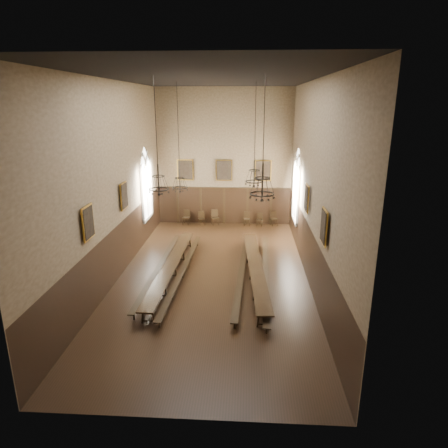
# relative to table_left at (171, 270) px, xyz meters

# --- Properties ---
(floor) EXTENTS (9.00, 18.00, 0.02)m
(floor) POSITION_rel_table_left_xyz_m (1.98, 0.17, -0.37)
(floor) COLOR black
(floor) RESTS_ON ground
(ceiling) EXTENTS (9.00, 18.00, 0.02)m
(ceiling) POSITION_rel_table_left_xyz_m (1.98, 0.17, 8.65)
(ceiling) COLOR black
(ceiling) RESTS_ON ground
(wall_back) EXTENTS (9.00, 0.02, 9.00)m
(wall_back) POSITION_rel_table_left_xyz_m (1.98, 9.18, 4.14)
(wall_back) COLOR #7F694E
(wall_back) RESTS_ON ground
(wall_front) EXTENTS (9.00, 0.02, 9.00)m
(wall_front) POSITION_rel_table_left_xyz_m (1.98, -8.84, 4.14)
(wall_front) COLOR #7F694E
(wall_front) RESTS_ON ground
(wall_left) EXTENTS (0.02, 18.00, 9.00)m
(wall_left) POSITION_rel_table_left_xyz_m (-2.53, 0.17, 4.14)
(wall_left) COLOR #7F694E
(wall_left) RESTS_ON ground
(wall_right) EXTENTS (0.02, 18.00, 9.00)m
(wall_right) POSITION_rel_table_left_xyz_m (6.49, 0.17, 4.14)
(wall_right) COLOR #7F694E
(wall_right) RESTS_ON ground
(wainscot_panelling) EXTENTS (9.00, 18.00, 2.50)m
(wainscot_panelling) POSITION_rel_table_left_xyz_m (1.98, 0.17, 0.89)
(wainscot_panelling) COLOR black
(wainscot_panelling) RESTS_ON floor
(table_left) EXTENTS (0.87, 9.28, 0.72)m
(table_left) POSITION_rel_table_left_xyz_m (0.00, 0.00, 0.00)
(table_left) COLOR black
(table_left) RESTS_ON floor
(table_right) EXTENTS (1.21, 9.29, 0.72)m
(table_right) POSITION_rel_table_left_xyz_m (4.00, 0.01, 0.00)
(table_right) COLOR black
(table_right) RESTS_ON floor
(bench_left_outer) EXTENTS (0.44, 9.42, 0.42)m
(bench_left_outer) POSITION_rel_table_left_xyz_m (-0.65, 0.40, -0.09)
(bench_left_outer) COLOR black
(bench_left_outer) RESTS_ON floor
(bench_left_inner) EXTENTS (0.64, 9.70, 0.44)m
(bench_left_inner) POSITION_rel_table_left_xyz_m (0.54, 0.03, -0.08)
(bench_left_inner) COLOR black
(bench_left_inner) RESTS_ON floor
(bench_right_inner) EXTENTS (0.70, 9.68, 0.44)m
(bench_right_inner) POSITION_rel_table_left_xyz_m (3.36, 0.14, -0.08)
(bench_right_inner) COLOR black
(bench_right_inner) RESTS_ON floor
(bench_right_outer) EXTENTS (0.63, 9.95, 0.45)m
(bench_right_outer) POSITION_rel_table_left_xyz_m (4.49, -0.02, -0.08)
(bench_right_outer) COLOR black
(bench_right_outer) RESTS_ON floor
(chair_1) EXTENTS (0.51, 0.51, 1.00)m
(chair_1) POSITION_rel_table_left_xyz_m (-0.60, 8.73, -0.06)
(chair_1) COLOR black
(chair_1) RESTS_ON floor
(chair_2) EXTENTS (0.51, 0.51, 0.91)m
(chair_2) POSITION_rel_table_left_xyz_m (0.49, 8.65, -0.09)
(chair_2) COLOR black
(chair_2) RESTS_ON floor
(chair_3) EXTENTS (0.58, 0.58, 1.04)m
(chair_3) POSITION_rel_table_left_xyz_m (1.39, 8.74, -0.05)
(chair_3) COLOR black
(chair_3) RESTS_ON floor
(chair_5) EXTENTS (0.42, 0.42, 0.93)m
(chair_5) POSITION_rel_table_left_xyz_m (3.56, 8.71, -0.08)
(chair_5) COLOR black
(chair_5) RESTS_ON floor
(chair_6) EXTENTS (0.43, 0.43, 0.87)m
(chair_6) POSITION_rel_table_left_xyz_m (4.42, 8.69, -0.10)
(chair_6) COLOR black
(chair_6) RESTS_ON floor
(chair_7) EXTENTS (0.56, 0.56, 0.98)m
(chair_7) POSITION_rel_table_left_xyz_m (5.39, 8.77, -0.06)
(chair_7) COLOR black
(chair_7) RESTS_ON floor
(chandelier_back_left) EXTENTS (0.79, 0.79, 5.38)m
(chandelier_back_left) POSITION_rel_table_left_xyz_m (0.04, 2.95, 3.80)
(chandelier_back_left) COLOR black
(chandelier_back_left) RESTS_ON ceiling
(chandelier_back_right) EXTENTS (0.88, 0.88, 4.99)m
(chandelier_back_right) POSITION_rel_table_left_xyz_m (3.89, 2.77, 4.12)
(chandelier_back_right) COLOR black
(chandelier_back_right) RESTS_ON ceiling
(chandelier_front_left) EXTENTS (0.80, 0.80, 4.41)m
(chandelier_front_left) POSITION_rel_table_left_xyz_m (0.06, -2.03, 4.68)
(chandelier_front_left) COLOR black
(chandelier_front_left) RESTS_ON ceiling
(chandelier_front_right) EXTENTS (0.95, 0.95, 4.50)m
(chandelier_front_right) POSITION_rel_table_left_xyz_m (4.12, -2.36, 4.58)
(chandelier_front_right) COLOR black
(chandelier_front_right) RESTS_ON ceiling
(portrait_back_0) EXTENTS (1.10, 0.12, 1.40)m
(portrait_back_0) POSITION_rel_table_left_xyz_m (-0.62, 9.05, 3.34)
(portrait_back_0) COLOR #B6862B
(portrait_back_0) RESTS_ON wall_back
(portrait_back_1) EXTENTS (1.10, 0.12, 1.40)m
(portrait_back_1) POSITION_rel_table_left_xyz_m (1.98, 9.05, 3.34)
(portrait_back_1) COLOR #B6862B
(portrait_back_1) RESTS_ON wall_back
(portrait_back_2) EXTENTS (1.10, 0.12, 1.40)m
(portrait_back_2) POSITION_rel_table_left_xyz_m (4.58, 9.05, 3.34)
(portrait_back_2) COLOR #B6862B
(portrait_back_2) RESTS_ON wall_back
(portrait_left_0) EXTENTS (0.12, 1.00, 1.30)m
(portrait_left_0) POSITION_rel_table_left_xyz_m (-2.40, 1.17, 3.34)
(portrait_left_0) COLOR #B6862B
(portrait_left_0) RESTS_ON wall_left
(portrait_left_1) EXTENTS (0.12, 1.00, 1.30)m
(portrait_left_1) POSITION_rel_table_left_xyz_m (-2.40, -3.33, 3.34)
(portrait_left_1) COLOR #B6862B
(portrait_left_1) RESTS_ON wall_left
(portrait_right_0) EXTENTS (0.12, 1.00, 1.30)m
(portrait_right_0) POSITION_rel_table_left_xyz_m (6.36, 1.17, 3.34)
(portrait_right_0) COLOR #B6862B
(portrait_right_0) RESTS_ON wall_right
(portrait_right_1) EXTENTS (0.12, 1.00, 1.30)m
(portrait_right_1) POSITION_rel_table_left_xyz_m (6.36, -3.33, 3.34)
(portrait_right_1) COLOR #B6862B
(portrait_right_1) RESTS_ON wall_right
(window_right) EXTENTS (0.20, 2.20, 4.60)m
(window_right) POSITION_rel_table_left_xyz_m (6.41, 5.67, 3.04)
(window_right) COLOR white
(window_right) RESTS_ON wall_right
(window_left) EXTENTS (0.20, 2.20, 4.60)m
(window_left) POSITION_rel_table_left_xyz_m (-2.45, 5.67, 3.04)
(window_left) COLOR white
(window_left) RESTS_ON wall_left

